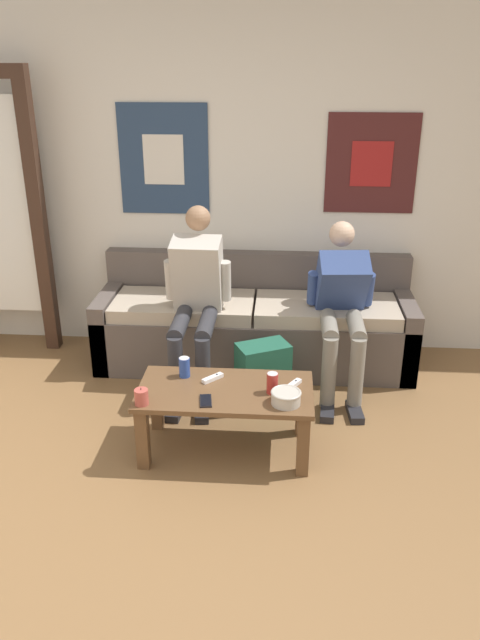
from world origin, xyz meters
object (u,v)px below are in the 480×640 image
(person_seated_teen, at_px, (342,302))
(pillar_candle, at_px, (141,397))
(coffee_table, at_px, (225,401))
(drink_can_blue, at_px, (184,367))
(couch, at_px, (255,326))
(backpack, at_px, (263,377))
(game_controller_near_right, at_px, (213,378))
(cell_phone, at_px, (206,401))
(game_controller_near_left, at_px, (293,385))
(ceramic_bowl, at_px, (286,397))
(person_seated_adult, at_px, (196,295))
(drink_can_red, at_px, (272,383))

(person_seated_teen, relative_size, pillar_candle, 10.87)
(coffee_table, xyz_separation_m, drink_can_blue, (-0.26, 0.14, 0.14))
(couch, height_order, backpack, couch)
(game_controller_near_right, bearing_deg, couch, 79.78)
(backpack, height_order, pillar_candle, pillar_candle)
(game_controller_near_right, relative_size, cell_phone, 0.88)
(couch, xyz_separation_m, game_controller_near_right, (-0.20, -1.09, 0.13))
(coffee_table, xyz_separation_m, person_seated_teen, (0.73, 0.89, 0.30))
(game_controller_near_left, bearing_deg, person_seated_teen, 68.05)
(couch, distance_m, ceramic_bowl, 1.37)
(backpack, bearing_deg, game_controller_near_left, -68.42)
(couch, relative_size, cell_phone, 16.36)
(person_seated_adult, bearing_deg, couch, 43.97)
(coffee_table, xyz_separation_m, game_controller_near_left, (0.39, 0.06, 0.09))
(pillar_candle, distance_m, game_controller_near_right, 0.48)
(couch, xyz_separation_m, person_seated_adult, (-0.39, -0.38, 0.39))
(drink_can_red, bearing_deg, couch, 97.51)
(person_seated_adult, relative_size, game_controller_near_right, 9.84)
(pillar_candle, distance_m, drink_can_blue, 0.39)
(cell_phone, bearing_deg, ceramic_bowl, 1.52)
(cell_phone, bearing_deg, person_seated_teen, 51.54)
(coffee_table, height_order, pillar_candle, pillar_candle)
(couch, height_order, person_seated_teen, person_seated_teen)
(person_seated_teen, bearing_deg, coffee_table, -129.31)
(backpack, bearing_deg, cell_phone, -113.67)
(ceramic_bowl, distance_m, game_controller_near_right, 0.50)
(drink_can_red, relative_size, game_controller_near_left, 0.89)
(coffee_table, relative_size, game_controller_near_right, 8.02)
(coffee_table, bearing_deg, drink_can_red, -3.84)
(coffee_table, xyz_separation_m, cell_phone, (-0.10, -0.15, 0.09))
(person_seated_teen, relative_size, game_controller_near_left, 8.03)
(backpack, xyz_separation_m, pillar_candle, (-0.65, -0.74, 0.24))
(backpack, bearing_deg, ceramic_bowl, -77.59)
(person_seated_adult, distance_m, game_controller_near_right, 0.78)
(drink_can_blue, relative_size, drink_can_red, 1.00)
(person_seated_teen, bearing_deg, backpack, -146.15)
(drink_can_red, bearing_deg, cell_phone, -160.62)
(coffee_table, xyz_separation_m, backpack, (0.20, 0.54, -0.12))
(ceramic_bowl, bearing_deg, game_controller_near_right, 150.88)
(couch, bearing_deg, game_controller_near_right, -100.22)
(pillar_candle, bearing_deg, person_seated_adult, 80.72)
(game_controller_near_left, bearing_deg, pillar_candle, -162.81)
(game_controller_near_left, xyz_separation_m, cell_phone, (-0.49, -0.21, -0.01))
(couch, relative_size, drink_can_red, 19.02)
(backpack, bearing_deg, person_seated_adult, 149.30)
(ceramic_bowl, xyz_separation_m, pillar_candle, (-0.80, -0.06, 0.00))
(backpack, relative_size, game_controller_near_right, 3.52)
(drink_can_blue, xyz_separation_m, game_controller_near_right, (0.17, -0.03, -0.05))
(coffee_table, relative_size, cell_phone, 7.08)
(couch, height_order, game_controller_near_right, couch)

